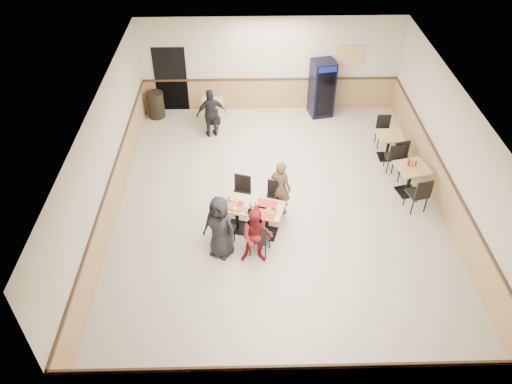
{
  "coord_description": "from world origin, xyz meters",
  "views": [
    {
      "loc": [
        -0.79,
        -9.3,
        8.15
      ],
      "look_at": [
        -0.58,
        -0.5,
        0.96
      ],
      "focal_mm": 35.0,
      "sensor_mm": 36.0,
      "label": 1
    }
  ],
  "objects_px": {
    "diner_woman_right": "(257,237)",
    "back_table": "(213,108)",
    "main_table": "(252,214)",
    "pepsi_cooler": "(322,88)",
    "lone_diner": "(211,113)",
    "side_table_far": "(389,143)",
    "side_table_near": "(410,176)",
    "diner_man_opposite": "(281,187)",
    "trash_bin": "(156,105)",
    "diner_woman_left": "(220,227)"
  },
  "relations": [
    {
      "from": "back_table",
      "to": "trash_bin",
      "type": "xyz_separation_m",
      "value": [
        -1.81,
        0.35,
        -0.05
      ]
    },
    {
      "from": "lone_diner",
      "to": "back_table",
      "type": "height_order",
      "value": "lone_diner"
    },
    {
      "from": "diner_woman_right",
      "to": "lone_diner",
      "type": "bearing_deg",
      "value": 107.03
    },
    {
      "from": "main_table",
      "to": "side_table_near",
      "type": "distance_m",
      "value": 4.24
    },
    {
      "from": "lone_diner",
      "to": "side_table_near",
      "type": "relative_size",
      "value": 1.64
    },
    {
      "from": "side_table_near",
      "to": "pepsi_cooler",
      "type": "relative_size",
      "value": 0.51
    },
    {
      "from": "diner_man_opposite",
      "to": "trash_bin",
      "type": "distance_m",
      "value": 5.87
    },
    {
      "from": "diner_man_opposite",
      "to": "back_table",
      "type": "xyz_separation_m",
      "value": [
        -1.81,
        4.26,
        -0.27
      ]
    },
    {
      "from": "side_table_far",
      "to": "diner_woman_left",
      "type": "bearing_deg",
      "value": -141.52
    },
    {
      "from": "lone_diner",
      "to": "pepsi_cooler",
      "type": "xyz_separation_m",
      "value": [
        3.37,
        1.18,
        0.15
      ]
    },
    {
      "from": "diner_man_opposite",
      "to": "diner_woman_left",
      "type": "bearing_deg",
      "value": 76.01
    },
    {
      "from": "main_table",
      "to": "side_table_far",
      "type": "relative_size",
      "value": 2.15
    },
    {
      "from": "diner_woman_left",
      "to": "diner_man_opposite",
      "type": "relative_size",
      "value": 1.07
    },
    {
      "from": "main_table",
      "to": "diner_man_opposite",
      "type": "xyz_separation_m",
      "value": [
        0.7,
        0.7,
        0.22
      ]
    },
    {
      "from": "diner_woman_right",
      "to": "side_table_far",
      "type": "bearing_deg",
      "value": 49.6
    },
    {
      "from": "diner_woman_right",
      "to": "back_table",
      "type": "height_order",
      "value": "diner_woman_right"
    },
    {
      "from": "lone_diner",
      "to": "trash_bin",
      "type": "relative_size",
      "value": 1.8
    },
    {
      "from": "diner_woman_right",
      "to": "diner_man_opposite",
      "type": "height_order",
      "value": "diner_man_opposite"
    },
    {
      "from": "side_table_near",
      "to": "back_table",
      "type": "bearing_deg",
      "value": 144.8
    },
    {
      "from": "diner_woman_right",
      "to": "trash_bin",
      "type": "bearing_deg",
      "value": 119.5
    },
    {
      "from": "back_table",
      "to": "trash_bin",
      "type": "distance_m",
      "value": 1.84
    },
    {
      "from": "lone_diner",
      "to": "main_table",
      "type": "bearing_deg",
      "value": 88.62
    },
    {
      "from": "lone_diner",
      "to": "diner_woman_right",
      "type": "bearing_deg",
      "value": 86.93
    },
    {
      "from": "back_table",
      "to": "pepsi_cooler",
      "type": "distance_m",
      "value": 3.42
    },
    {
      "from": "diner_woman_left",
      "to": "diner_woman_right",
      "type": "xyz_separation_m",
      "value": [
        0.79,
        -0.24,
        -0.06
      ]
    },
    {
      "from": "lone_diner",
      "to": "back_table",
      "type": "xyz_separation_m",
      "value": [
        0.0,
        0.79,
        -0.29
      ]
    },
    {
      "from": "diner_woman_left",
      "to": "back_table",
      "type": "distance_m",
      "value": 5.69
    },
    {
      "from": "main_table",
      "to": "pepsi_cooler",
      "type": "xyz_separation_m",
      "value": [
        2.26,
        5.36,
        0.38
      ]
    },
    {
      "from": "diner_man_opposite",
      "to": "back_table",
      "type": "height_order",
      "value": "diner_man_opposite"
    },
    {
      "from": "side_table_far",
      "to": "pepsi_cooler",
      "type": "xyz_separation_m",
      "value": [
        -1.58,
        2.45,
        0.4
      ]
    },
    {
      "from": "side_table_far",
      "to": "back_table",
      "type": "relative_size",
      "value": 1.06
    },
    {
      "from": "pepsi_cooler",
      "to": "trash_bin",
      "type": "height_order",
      "value": "pepsi_cooler"
    },
    {
      "from": "main_table",
      "to": "back_table",
      "type": "xyz_separation_m",
      "value": [
        -1.11,
        4.97,
        -0.05
      ]
    },
    {
      "from": "side_table_near",
      "to": "side_table_far",
      "type": "distance_m",
      "value": 1.57
    },
    {
      "from": "diner_woman_right",
      "to": "lone_diner",
      "type": "height_order",
      "value": "lone_diner"
    },
    {
      "from": "diner_woman_left",
      "to": "back_table",
      "type": "xyz_separation_m",
      "value": [
        -0.41,
        5.67,
        -0.32
      ]
    },
    {
      "from": "side_table_near",
      "to": "side_table_far",
      "type": "bearing_deg",
      "value": 96.69
    },
    {
      "from": "diner_woman_left",
      "to": "trash_bin",
      "type": "distance_m",
      "value": 6.42
    },
    {
      "from": "side_table_far",
      "to": "side_table_near",
      "type": "bearing_deg",
      "value": -83.31
    },
    {
      "from": "diner_woman_right",
      "to": "side_table_far",
      "type": "height_order",
      "value": "diner_woman_right"
    },
    {
      "from": "main_table",
      "to": "lone_diner",
      "type": "relative_size",
      "value": 1.06
    },
    {
      "from": "side_table_near",
      "to": "trash_bin",
      "type": "relative_size",
      "value": 1.1
    },
    {
      "from": "pepsi_cooler",
      "to": "trash_bin",
      "type": "xyz_separation_m",
      "value": [
        -5.18,
        -0.04,
        -0.48
      ]
    },
    {
      "from": "pepsi_cooler",
      "to": "side_table_far",
      "type": "bearing_deg",
      "value": -68.66
    },
    {
      "from": "trash_bin",
      "to": "diner_woman_left",
      "type": "bearing_deg",
      "value": -69.79
    },
    {
      "from": "lone_diner",
      "to": "trash_bin",
      "type": "distance_m",
      "value": 2.16
    },
    {
      "from": "pepsi_cooler",
      "to": "trash_bin",
      "type": "relative_size",
      "value": 2.16
    },
    {
      "from": "diner_man_opposite",
      "to": "side_table_far",
      "type": "distance_m",
      "value": 3.84
    },
    {
      "from": "diner_man_opposite",
      "to": "side_table_far",
      "type": "xyz_separation_m",
      "value": [
        3.14,
        2.2,
        -0.24
      ]
    },
    {
      "from": "main_table",
      "to": "side_table_far",
      "type": "height_order",
      "value": "main_table"
    }
  ]
}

